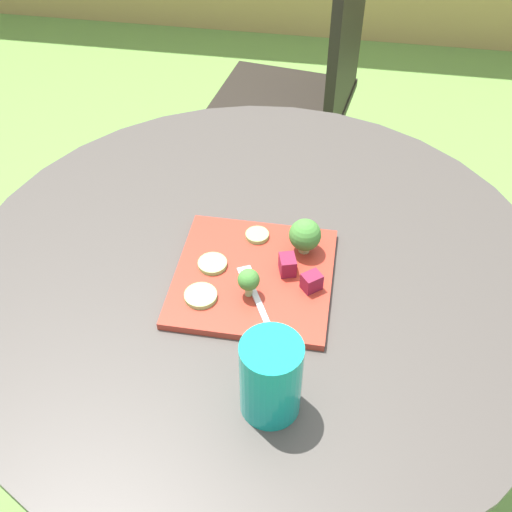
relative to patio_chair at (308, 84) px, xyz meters
The scene contains 13 objects.
ground_plane 1.18m from the patio_chair, 89.71° to the right, with size 12.00×12.00×0.00m, color #669342.
patio_table 1.06m from the patio_chair, 89.71° to the right, with size 1.07×1.07×0.76m.
patio_chair is the anchor object (origin of this frame).
salad_plate 1.12m from the patio_chair, 89.58° to the right, with size 0.27×0.27×0.01m, color #AD3323.
drinking_glass 1.37m from the patio_chair, 86.98° to the right, with size 0.09×0.09×0.14m.
fork 1.17m from the patio_chair, 89.31° to the right, with size 0.09×0.14×0.00m.
broccoli_floret_0 1.18m from the patio_chair, 89.76° to the right, with size 0.04×0.04×0.05m.
broccoli_floret_1 1.07m from the patio_chair, 85.25° to the right, with size 0.06×0.06×0.07m.
cucumber_slice_0 1.03m from the patio_chair, 90.21° to the right, with size 0.04×0.04×0.01m, color #8EB766.
cucumber_slice_1 1.19m from the patio_chair, 93.56° to the right, with size 0.06×0.06×0.01m, color #8EB766.
cucumber_slice_2 1.12m from the patio_chair, 93.63° to the right, with size 0.05×0.05×0.01m, color #8EB766.
beet_chunk_0 1.15m from the patio_chair, 84.50° to the right, with size 0.03×0.03×0.03m, color maroon.
beet_chunk_1 1.11m from the patio_chair, 86.71° to the right, with size 0.03×0.03×0.03m, color maroon.
Camera 1 is at (0.13, -0.77, 1.55)m, focal length 43.94 mm.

